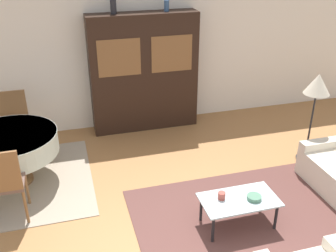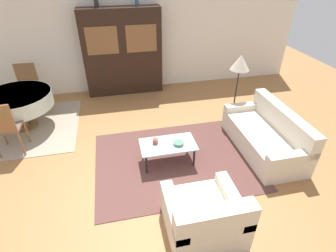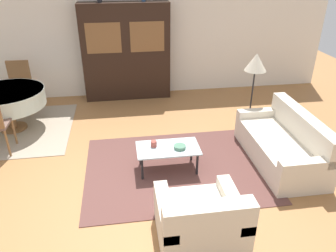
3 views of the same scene
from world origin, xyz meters
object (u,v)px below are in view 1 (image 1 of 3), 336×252
dining_table (9,144)px  bowl (254,198)px  vase_tall (113,4)px  floor_lamp (317,88)px  vase_short (167,6)px  dining_chair_far (14,120)px  coffee_table (239,202)px  cup (222,196)px  dining_chair_near (4,181)px  display_cabinet (144,73)px

dining_table → bowl: bearing=-32.2°
vase_tall → floor_lamp: bearing=-35.0°
vase_tall → vase_short: vase_tall is taller
dining_chair_far → vase_tall: size_ratio=3.43×
bowl → vase_short: vase_short is taller
coffee_table → cup: 0.23m
dining_chair_near → dining_chair_far: 1.78m
coffee_table → dining_chair_far: bearing=135.6°
dining_table → vase_short: (2.63, 1.29, 1.55)m
cup → dining_chair_far: bearing=134.0°
coffee_table → bowl: size_ratio=5.35×
floor_lamp → dining_chair_far: bearing=161.6°
dining_chair_far → vase_tall: (1.75, 0.40, 1.64)m
dining_chair_near → floor_lamp: size_ratio=0.72×
dining_table → vase_tall: vase_tall is taller
dining_table → dining_chair_near: bearing=-90.0°
dining_chair_near → bowl: size_ratio=5.90×
floor_lamp → bowl: size_ratio=8.17×
bowl → vase_short: bearing=94.1°
floor_lamp → vase_short: 2.75m
cup → vase_tall: bearing=103.9°
floor_lamp → cup: size_ratio=15.59×
coffee_table → vase_tall: vase_tall is taller
dining_chair_near → floor_lamp: floor_lamp is taller
floor_lamp → bowl: bearing=-142.0°
coffee_table → dining_chair_near: size_ratio=0.91×
dining_chair_near → cup: size_ratio=11.25×
dining_chair_far → vase_short: 3.10m
dining_table → coffee_table: bearing=-33.0°
coffee_table → dining_table: dining_table is taller
coffee_table → vase_tall: 3.68m
dining_chair_near → coffee_table: bearing=-17.6°
floor_lamp → vase_short: bearing=133.6°
floor_lamp → vase_tall: (-2.66, 1.86, 1.02)m
cup → vase_tall: vase_tall is taller
dining_chair_near → vase_tall: bearing=51.2°
display_cabinet → vase_tall: vase_tall is taller
coffee_table → bowl: bearing=-17.2°
display_cabinet → dining_chair_far: size_ratio=2.03×
dining_chair_far → vase_short: size_ratio=5.69×
display_cabinet → bowl: display_cabinet is taller
display_cabinet → floor_lamp: bearing=-40.4°
display_cabinet → floor_lamp: display_cabinet is taller
display_cabinet → vase_short: size_ratio=11.53×
display_cabinet → vase_short: vase_short is taller
display_cabinet → dining_chair_near: 3.14m
dining_chair_far → bowl: dining_chair_far is taller
dining_table → vase_short: bearing=26.0°
dining_table → floor_lamp: (4.41, -0.58, 0.59)m
cup → vase_short: bearing=87.1°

